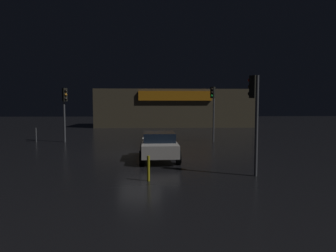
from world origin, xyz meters
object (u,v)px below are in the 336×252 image
car_near (159,145)px  traffic_signal_cross_right (65,104)px  traffic_signal_cross_left (213,101)px  store_building (173,108)px  traffic_signal_opposite (254,102)px

car_near → traffic_signal_cross_right: bearing=132.4°
traffic_signal_cross_left → car_near: (-4.44, -7.68, -2.46)m
store_building → traffic_signal_cross_right: store_building is taller
traffic_signal_opposite → store_building: bearing=92.6°
traffic_signal_cross_left → car_near: bearing=-120.0°
traffic_signal_opposite → car_near: size_ratio=1.04×
store_building → traffic_signal_cross_right: bearing=-118.3°
traffic_signal_cross_left → car_near: size_ratio=1.10×
traffic_signal_opposite → car_near: traffic_signal_opposite is taller
store_building → traffic_signal_cross_left: store_building is taller
traffic_signal_cross_right → traffic_signal_opposite: bearing=-46.6°
store_building → traffic_signal_cross_left: bearing=-83.9°
traffic_signal_opposite → traffic_signal_cross_right: 16.24m
traffic_signal_opposite → traffic_signal_cross_right: traffic_signal_cross_right is taller
traffic_signal_opposite → traffic_signal_cross_right: size_ratio=0.97×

